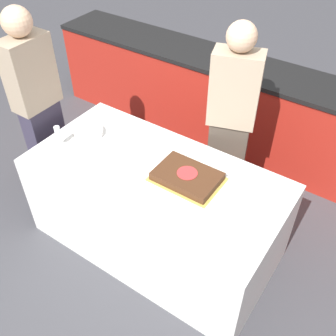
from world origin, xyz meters
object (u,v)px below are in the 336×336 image
Objects in this scene: plate_stack at (89,132)px; person_cutting_cake at (231,123)px; wine_glass at (58,133)px; cake at (187,176)px; person_seated_left at (39,107)px.

person_cutting_cake is (0.92, 0.62, 0.09)m from plate_stack.
person_cutting_cake is (1.02, 0.84, 0.01)m from wine_glass.
person_seated_left reaches higher than cake.
plate_stack is at bearing -81.19° from person_seated_left.
person_cutting_cake reaches higher than wine_glass.
plate_stack is 0.48m from person_seated_left.
person_seated_left is (-0.37, 0.15, 0.02)m from wine_glass.
wine_glass is 1.32m from person_cutting_cake.
person_seated_left is at bearing 158.03° from wine_glass.
cake is 0.28× the size of person_cutting_cake.
plate_stack is 0.14× the size of person_seated_left.
person_seated_left is (-0.46, -0.07, 0.11)m from plate_stack.
cake is at bearing -87.21° from person_seated_left.
cake is at bearing 71.87° from person_cutting_cake.
person_seated_left is at bearing -171.19° from plate_stack.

